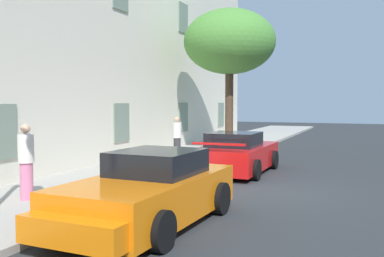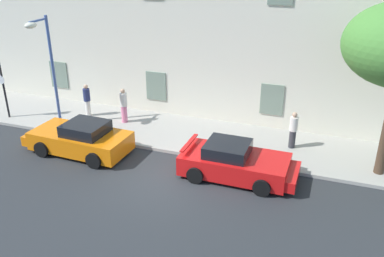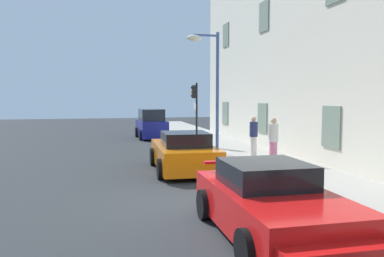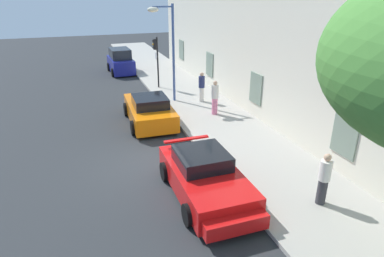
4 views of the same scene
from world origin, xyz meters
TOP-DOWN VIEW (x-y plane):
  - ground_plane at (0.00, 0.00)m, footprint 80.00×80.00m
  - sidewalk at (0.00, 4.17)m, footprint 60.00×3.98m
  - building_facade at (-0.00, 7.70)m, footprint 37.72×3.57m
  - sportscar_red_lead at (-4.46, 1.02)m, footprint 4.70×2.31m
  - sportscar_yellow_flank at (2.65, 1.28)m, footprint 4.49×2.22m
  - traffic_light at (-9.97, 2.82)m, footprint 0.44×0.36m
  - street_lamp at (-6.91, 2.63)m, footprint 0.44×1.42m
  - pedestrian_admiring at (-6.20, 4.49)m, footprint 0.44×0.44m
  - pedestrian_strolling at (-4.00, 4.37)m, footprint 0.43×0.43m
  - pedestrian_bystander at (4.30, 4.33)m, footprint 0.44×0.44m

SIDE VIEW (x-z plane):
  - ground_plane at x=0.00m, z-range 0.00..0.00m
  - sidewalk at x=0.00m, z-range 0.00..0.14m
  - sportscar_yellow_flank at x=2.65m, z-range -0.09..1.30m
  - sportscar_red_lead at x=-4.46m, z-range -0.09..1.34m
  - pedestrian_bystander at x=4.30m, z-range 0.16..1.82m
  - pedestrian_admiring at x=-6.20m, z-range 0.16..1.85m
  - pedestrian_strolling at x=-4.00m, z-range 0.16..1.92m
  - traffic_light at x=-9.97m, z-range 0.73..3.97m
  - street_lamp at x=-6.91m, z-range 1.18..6.49m
  - building_facade at x=0.00m, z-range 0.02..11.30m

